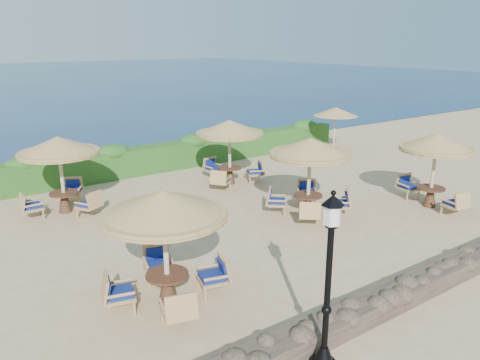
{
  "coord_description": "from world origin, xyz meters",
  "views": [
    {
      "loc": [
        -10.12,
        -11.79,
        5.68
      ],
      "look_at": [
        -1.69,
        0.27,
        1.3
      ],
      "focal_mm": 35.0,
      "sensor_mm": 36.0,
      "label": 1
    }
  ],
  "objects_px": {
    "extra_parasol": "(336,112)",
    "lamp_post": "(328,292)",
    "cafe_set_4": "(230,139)",
    "cafe_set_1": "(310,163)",
    "cafe_set_2": "(435,153)",
    "cafe_set_3": "(60,159)",
    "cafe_set_0": "(165,227)"
  },
  "relations": [
    {
      "from": "extra_parasol",
      "to": "cafe_set_3",
      "type": "xyz_separation_m",
      "value": [
        -14.16,
        -1.06,
        -0.28
      ]
    },
    {
      "from": "cafe_set_0",
      "to": "cafe_set_4",
      "type": "xyz_separation_m",
      "value": [
        6.26,
        6.85,
        0.08
      ]
    },
    {
      "from": "lamp_post",
      "to": "cafe_set_0",
      "type": "height_order",
      "value": "lamp_post"
    },
    {
      "from": "lamp_post",
      "to": "cafe_set_0",
      "type": "bearing_deg",
      "value": 109.37
    },
    {
      "from": "cafe_set_4",
      "to": "cafe_set_3",
      "type": "bearing_deg",
      "value": 176.01
    },
    {
      "from": "cafe_set_2",
      "to": "cafe_set_1",
      "type": "bearing_deg",
      "value": 155.25
    },
    {
      "from": "cafe_set_3",
      "to": "cafe_set_4",
      "type": "distance_m",
      "value": 6.56
    },
    {
      "from": "extra_parasol",
      "to": "cafe_set_0",
      "type": "height_order",
      "value": "cafe_set_0"
    },
    {
      "from": "lamp_post",
      "to": "extra_parasol",
      "type": "bearing_deg",
      "value": 43.6
    },
    {
      "from": "cafe_set_3",
      "to": "extra_parasol",
      "type": "bearing_deg",
      "value": 4.28
    },
    {
      "from": "cafe_set_0",
      "to": "cafe_set_2",
      "type": "height_order",
      "value": "same"
    },
    {
      "from": "extra_parasol",
      "to": "cafe_set_0",
      "type": "xyz_separation_m",
      "value": [
        -13.88,
        -8.36,
        -0.35
      ]
    },
    {
      "from": "cafe_set_3",
      "to": "cafe_set_0",
      "type": "bearing_deg",
      "value": -87.76
    },
    {
      "from": "lamp_post",
      "to": "extra_parasol",
      "type": "height_order",
      "value": "lamp_post"
    },
    {
      "from": "cafe_set_3",
      "to": "cafe_set_4",
      "type": "height_order",
      "value": "same"
    },
    {
      "from": "extra_parasol",
      "to": "lamp_post",
      "type": "bearing_deg",
      "value": -136.4
    },
    {
      "from": "lamp_post",
      "to": "cafe_set_0",
      "type": "xyz_separation_m",
      "value": [
        -1.28,
        3.64,
        0.27
      ]
    },
    {
      "from": "cafe_set_3",
      "to": "cafe_set_4",
      "type": "relative_size",
      "value": 0.99
    },
    {
      "from": "cafe_set_0",
      "to": "cafe_set_1",
      "type": "xyz_separation_m",
      "value": [
        6.43,
        2.34,
        -0.01
      ]
    },
    {
      "from": "cafe_set_0",
      "to": "cafe_set_2",
      "type": "xyz_separation_m",
      "value": [
        10.56,
        0.43,
        0.13
      ]
    },
    {
      "from": "extra_parasol",
      "to": "cafe_set_1",
      "type": "bearing_deg",
      "value": -141.01
    },
    {
      "from": "cafe_set_3",
      "to": "cafe_set_1",
      "type": "bearing_deg",
      "value": -36.47
    },
    {
      "from": "extra_parasol",
      "to": "cafe_set_0",
      "type": "relative_size",
      "value": 0.83
    },
    {
      "from": "lamp_post",
      "to": "cafe_set_2",
      "type": "relative_size",
      "value": 1.15
    },
    {
      "from": "cafe_set_0",
      "to": "cafe_set_3",
      "type": "bearing_deg",
      "value": 92.24
    },
    {
      "from": "cafe_set_2",
      "to": "cafe_set_4",
      "type": "relative_size",
      "value": 1.03
    },
    {
      "from": "cafe_set_2",
      "to": "cafe_set_3",
      "type": "xyz_separation_m",
      "value": [
        -10.85,
        6.87,
        -0.06
      ]
    },
    {
      "from": "cafe_set_2",
      "to": "cafe_set_4",
      "type": "bearing_deg",
      "value": 123.88
    },
    {
      "from": "cafe_set_3",
      "to": "cafe_set_4",
      "type": "bearing_deg",
      "value": -3.99
    },
    {
      "from": "cafe_set_4",
      "to": "cafe_set_1",
      "type": "bearing_deg",
      "value": -87.74
    },
    {
      "from": "lamp_post",
      "to": "cafe_set_3",
      "type": "relative_size",
      "value": 1.19
    },
    {
      "from": "lamp_post",
      "to": "cafe_set_1",
      "type": "distance_m",
      "value": 7.9
    }
  ]
}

